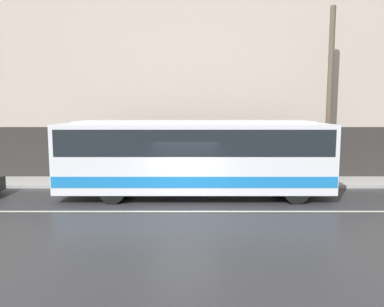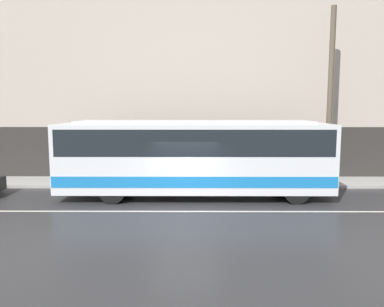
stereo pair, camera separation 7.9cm
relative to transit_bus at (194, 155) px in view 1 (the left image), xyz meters
The scene contains 7 objects.
ground_plane 2.92m from the transit_bus, 98.68° to the right, with size 60.00×60.00×0.00m, color #2D2D30.
sidewalk 3.49m from the transit_bus, 96.52° to the left, with size 60.00×2.45×0.14m.
building_facade 5.77m from the transit_bus, 94.48° to the left, with size 60.00×0.35×11.62m.
lane_stripe 2.92m from the transit_bus, 98.68° to the right, with size 54.00×0.14×0.01m.
transit_bus is the anchor object (origin of this frame).
utility_pole_near 7.34m from the transit_bus, 20.19° to the left, with size 0.26×0.26×8.39m.
pedestrian_waiting 4.03m from the transit_bus, 110.69° to the left, with size 0.36×0.36×1.58m.
Camera 1 is at (0.24, -13.46, 3.79)m, focal length 35.00 mm.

